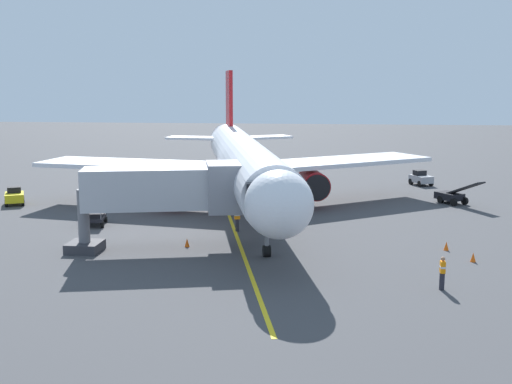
{
  "coord_description": "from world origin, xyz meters",
  "views": [
    {
      "loc": [
        -6.7,
        51.57,
        10.3
      ],
      "look_at": [
        -2.1,
        9.5,
        3.0
      ],
      "focal_mm": 44.6,
      "sensor_mm": 36.0,
      "label": 1
    }
  ],
  "objects_px": {
    "belt_loader_portside": "(452,195)",
    "tug_rear_apron": "(421,178)",
    "ground_crew_marshaller": "(442,273)",
    "safety_cone_nose_left": "(187,242)",
    "jet_bridge": "(176,190)",
    "safety_cone_nose_right": "(446,246)",
    "ground_crew_wing_walker": "(237,219)",
    "tug_starboard_side": "(14,196)",
    "safety_cone_wing_port": "(473,257)",
    "baggage_cart_near_nose": "(94,216)",
    "airplane": "(244,162)"
  },
  "relations": [
    {
      "from": "belt_loader_portside",
      "to": "tug_rear_apron",
      "type": "distance_m",
      "value": 10.04
    },
    {
      "from": "ground_crew_marshaller",
      "to": "safety_cone_nose_left",
      "type": "relative_size",
      "value": 3.11
    },
    {
      "from": "jet_bridge",
      "to": "safety_cone_nose_right",
      "type": "distance_m",
      "value": 17.19
    },
    {
      "from": "ground_crew_wing_walker",
      "to": "safety_cone_nose_right",
      "type": "bearing_deg",
      "value": 165.05
    },
    {
      "from": "tug_starboard_side",
      "to": "ground_crew_marshaller",
      "type": "bearing_deg",
      "value": 149.2
    },
    {
      "from": "ground_crew_wing_walker",
      "to": "safety_cone_wing_port",
      "type": "height_order",
      "value": "ground_crew_wing_walker"
    },
    {
      "from": "tug_rear_apron",
      "to": "baggage_cart_near_nose",
      "type": "bearing_deg",
      "value": 39.07
    },
    {
      "from": "tug_starboard_side",
      "to": "safety_cone_wing_port",
      "type": "xyz_separation_m",
      "value": [
        -35.02,
        13.89,
        -0.43
      ]
    },
    {
      "from": "safety_cone_nose_right",
      "to": "ground_crew_wing_walker",
      "type": "bearing_deg",
      "value": -14.95
    },
    {
      "from": "safety_cone_nose_right",
      "to": "airplane",
      "type": "bearing_deg",
      "value": -37.32
    },
    {
      "from": "tug_starboard_side",
      "to": "safety_cone_wing_port",
      "type": "height_order",
      "value": "tug_starboard_side"
    },
    {
      "from": "belt_loader_portside",
      "to": "safety_cone_wing_port",
      "type": "xyz_separation_m",
      "value": [
        2.26,
        18.39,
        -0.44
      ]
    },
    {
      "from": "ground_crew_marshaller",
      "to": "safety_cone_nose_right",
      "type": "xyz_separation_m",
      "value": [
        -1.64,
        -7.85,
        -0.61
      ]
    },
    {
      "from": "ground_crew_marshaller",
      "to": "safety_cone_nose_right",
      "type": "distance_m",
      "value": 8.04
    },
    {
      "from": "tug_starboard_side",
      "to": "safety_cone_nose_right",
      "type": "xyz_separation_m",
      "value": [
        -33.95,
        11.41,
        -0.43
      ]
    },
    {
      "from": "safety_cone_wing_port",
      "to": "airplane",
      "type": "bearing_deg",
      "value": -41.11
    },
    {
      "from": "jet_bridge",
      "to": "safety_cone_nose_left",
      "type": "relative_size",
      "value": 20.9
    },
    {
      "from": "tug_rear_apron",
      "to": "safety_cone_nose_right",
      "type": "distance_m",
      "value": 25.96
    },
    {
      "from": "belt_loader_portside",
      "to": "safety_cone_wing_port",
      "type": "height_order",
      "value": "belt_loader_portside"
    },
    {
      "from": "ground_crew_wing_walker",
      "to": "safety_cone_nose_left",
      "type": "height_order",
      "value": "ground_crew_wing_walker"
    },
    {
      "from": "airplane",
      "to": "baggage_cart_near_nose",
      "type": "relative_size",
      "value": 14.08
    },
    {
      "from": "safety_cone_nose_left",
      "to": "tug_rear_apron",
      "type": "bearing_deg",
      "value": -124.44
    },
    {
      "from": "jet_bridge",
      "to": "baggage_cart_near_nose",
      "type": "xyz_separation_m",
      "value": [
        7.52,
        -5.9,
        -3.11
      ]
    },
    {
      "from": "baggage_cart_near_nose",
      "to": "belt_loader_portside",
      "type": "xyz_separation_m",
      "value": [
        -27.62,
        -11.47,
        0.06
      ]
    },
    {
      "from": "jet_bridge",
      "to": "safety_cone_nose_left",
      "type": "distance_m",
      "value": 3.57
    },
    {
      "from": "safety_cone_nose_right",
      "to": "safety_cone_wing_port",
      "type": "height_order",
      "value": "same"
    },
    {
      "from": "belt_loader_portside",
      "to": "tug_starboard_side",
      "type": "xyz_separation_m",
      "value": [
        37.28,
        4.5,
        -0.01
      ]
    },
    {
      "from": "airplane",
      "to": "safety_cone_wing_port",
      "type": "xyz_separation_m",
      "value": [
        -15.14,
        13.21,
        -3.73
      ]
    },
    {
      "from": "safety_cone_nose_left",
      "to": "safety_cone_nose_right",
      "type": "xyz_separation_m",
      "value": [
        -16.24,
        -0.9,
        0.0
      ]
    },
    {
      "from": "airplane",
      "to": "jet_bridge",
      "type": "bearing_deg",
      "value": 77.51
    },
    {
      "from": "safety_cone_wing_port",
      "to": "safety_cone_nose_right",
      "type": "bearing_deg",
      "value": -66.65
    },
    {
      "from": "jet_bridge",
      "to": "belt_loader_portside",
      "type": "height_order",
      "value": "jet_bridge"
    },
    {
      "from": "ground_crew_wing_walker",
      "to": "belt_loader_portside",
      "type": "bearing_deg",
      "value": -144.17
    },
    {
      "from": "ground_crew_marshaller",
      "to": "tug_starboard_side",
      "type": "relative_size",
      "value": 0.63
    },
    {
      "from": "ground_crew_wing_walker",
      "to": "safety_cone_nose_right",
      "type": "height_order",
      "value": "ground_crew_wing_walker"
    },
    {
      "from": "tug_starboard_side",
      "to": "safety_cone_nose_right",
      "type": "height_order",
      "value": "tug_starboard_side"
    },
    {
      "from": "safety_cone_nose_right",
      "to": "safety_cone_wing_port",
      "type": "xyz_separation_m",
      "value": [
        -1.07,
        2.49,
        0.0
      ]
    },
    {
      "from": "safety_cone_nose_right",
      "to": "baggage_cart_near_nose",
      "type": "bearing_deg",
      "value": -10.34
    },
    {
      "from": "baggage_cart_near_nose",
      "to": "safety_cone_nose_left",
      "type": "relative_size",
      "value": 5.16
    },
    {
      "from": "ground_crew_wing_walker",
      "to": "baggage_cart_near_nose",
      "type": "relative_size",
      "value": 0.6
    },
    {
      "from": "tug_rear_apron",
      "to": "safety_cone_nose_left",
      "type": "height_order",
      "value": "tug_rear_apron"
    },
    {
      "from": "jet_bridge",
      "to": "ground_crew_wing_walker",
      "type": "height_order",
      "value": "jet_bridge"
    },
    {
      "from": "tug_rear_apron",
      "to": "safety_cone_nose_right",
      "type": "bearing_deg",
      "value": 85.3
    },
    {
      "from": "tug_starboard_side",
      "to": "tug_rear_apron",
      "type": "height_order",
      "value": "same"
    },
    {
      "from": "airplane",
      "to": "tug_rear_apron",
      "type": "bearing_deg",
      "value": -136.92
    },
    {
      "from": "belt_loader_portside",
      "to": "airplane",
      "type": "bearing_deg",
      "value": 16.57
    },
    {
      "from": "belt_loader_portside",
      "to": "ground_crew_wing_walker",
      "type": "bearing_deg",
      "value": 35.83
    },
    {
      "from": "ground_crew_marshaller",
      "to": "tug_starboard_side",
      "type": "height_order",
      "value": "ground_crew_marshaller"
    },
    {
      "from": "baggage_cart_near_nose",
      "to": "safety_cone_wing_port",
      "type": "xyz_separation_m",
      "value": [
        -25.36,
        6.92,
        -0.38
      ]
    },
    {
      "from": "jet_bridge",
      "to": "tug_starboard_side",
      "type": "height_order",
      "value": "jet_bridge"
    }
  ]
}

